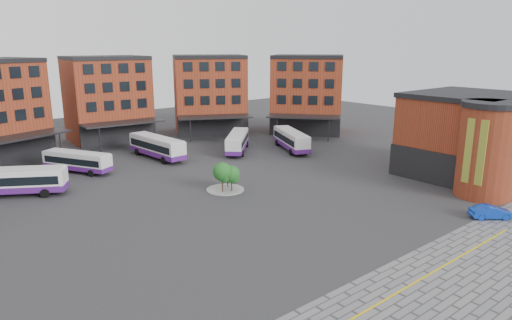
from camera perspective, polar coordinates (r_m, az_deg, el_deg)
ground at (r=43.50m, az=3.30°, el=-8.07°), size 160.00×160.00×0.00m
yellow_line at (r=37.09m, az=20.94°, el=-13.14°), size 26.00×0.15×0.02m
main_building at (r=72.00m, az=-20.85°, el=5.92°), size 94.14×42.48×14.60m
east_building at (r=63.03m, az=24.99°, el=2.66°), size 17.40×15.40×10.60m
tree_island at (r=52.48m, az=-3.66°, el=-1.92°), size 4.40×4.40×3.58m
bus_b at (r=57.67m, az=-28.04°, el=-2.35°), size 10.84×7.94×3.13m
bus_c at (r=64.83m, az=-21.45°, el=-0.15°), size 6.72×9.66×2.76m
bus_d at (r=69.45m, az=-12.28°, el=1.65°), size 3.58×11.65×3.23m
bus_e at (r=72.15m, az=-2.35°, el=2.33°), size 9.15×9.32×2.99m
bus_f at (r=73.41m, az=4.40°, el=2.56°), size 6.91×11.11×3.11m
blue_car at (r=50.22m, az=27.31°, el=-5.80°), size 3.99×3.58×1.32m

